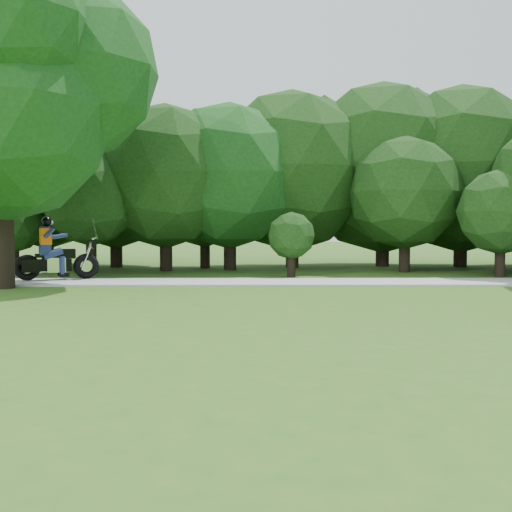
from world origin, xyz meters
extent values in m
plane|color=#2E5F1B|center=(0.00, 0.00, 0.00)|extent=(100.00, 100.00, 0.00)
cube|color=#ACACA7|center=(0.00, 8.00, 0.03)|extent=(60.00, 2.20, 0.06)
cylinder|color=black|center=(2.15, 12.31, 0.79)|extent=(0.41, 0.41, 1.58)
sphere|color=black|center=(2.15, 12.31, 2.95)|extent=(4.21, 4.21, 4.21)
cylinder|color=black|center=(4.86, 10.12, 0.63)|extent=(0.35, 0.35, 1.26)
sphere|color=black|center=(4.86, 10.12, 2.21)|extent=(2.91, 2.91, 2.91)
cylinder|color=black|center=(1.96, 15.45, 0.90)|extent=(0.56, 0.56, 1.80)
sphere|color=black|center=(1.96, 15.45, 4.12)|extent=(7.15, 7.15, 7.15)
cylinder|color=black|center=(-12.34, 16.27, 0.90)|extent=(0.52, 0.52, 1.80)
sphere|color=black|center=(-12.34, 16.27, 3.86)|extent=(6.33, 6.33, 6.33)
cylinder|color=black|center=(-4.37, 13.49, 0.90)|extent=(0.48, 0.48, 1.80)
sphere|color=#134417|center=(-4.37, 13.49, 3.65)|extent=(5.68, 5.68, 5.68)
cylinder|color=black|center=(-6.78, 12.94, 0.90)|extent=(0.48, 0.48, 1.80)
sphere|color=black|center=(-6.78, 12.94, 3.59)|extent=(5.50, 5.50, 5.50)
cylinder|color=black|center=(-5.41, 14.41, 0.77)|extent=(0.40, 0.40, 1.53)
sphere|color=black|center=(-5.41, 14.41, 2.82)|extent=(3.98, 3.98, 3.98)
cylinder|color=black|center=(5.09, 14.97, 0.90)|extent=(0.54, 0.54, 1.80)
sphere|color=black|center=(5.09, 14.97, 4.04)|extent=(6.89, 6.89, 6.89)
cylinder|color=black|center=(-1.87, 14.77, 0.90)|extent=(0.53, 0.53, 1.80)
sphere|color=black|center=(-1.87, 14.77, 3.94)|extent=(6.59, 6.59, 6.59)
cylinder|color=black|center=(-9.11, 14.97, 0.90)|extent=(0.50, 0.50, 1.80)
sphere|color=black|center=(-9.11, 14.97, 3.73)|extent=(5.94, 5.94, 5.94)
cylinder|color=black|center=(-2.19, 10.18, 0.44)|extent=(0.28, 0.28, 0.88)
sphere|color=black|center=(-2.19, 10.18, 1.40)|extent=(1.61, 1.61, 1.61)
cylinder|color=black|center=(-12.10, 11.79, 0.57)|extent=(0.31, 0.31, 1.13)
sphere|color=black|center=(-12.10, 11.79, 1.84)|extent=(2.18, 2.18, 2.18)
cylinder|color=black|center=(-9.33, 11.79, 0.80)|extent=(0.38, 0.38, 1.60)
sphere|color=black|center=(-9.33, 11.79, 2.75)|extent=(3.54, 3.54, 3.54)
cylinder|color=black|center=(-10.50, 6.50, 2.10)|extent=(0.68, 0.68, 4.20)
sphere|color=#134417|center=(-8.74, 7.30, 6.20)|extent=(5.12, 5.12, 5.12)
torus|color=black|center=(-10.41, 8.22, 0.46)|extent=(0.83, 0.53, 0.80)
torus|color=black|center=(-8.78, 8.92, 0.46)|extent=(0.83, 0.53, 0.80)
cube|color=black|center=(-9.79, 8.49, 0.52)|extent=(1.28, 0.75, 0.37)
cube|color=silver|center=(-9.63, 8.56, 0.52)|extent=(0.66, 0.57, 0.46)
cube|color=black|center=(-9.36, 8.67, 0.86)|extent=(0.68, 0.55, 0.30)
cube|color=black|center=(-9.92, 8.43, 0.82)|extent=(0.69, 0.57, 0.11)
cylinder|color=silver|center=(-8.73, 8.94, 0.86)|extent=(0.44, 0.22, 1.03)
cylinder|color=silver|center=(-8.56, 9.01, 1.35)|extent=(0.33, 0.69, 0.04)
cube|color=black|center=(-10.26, 8.01, 0.52)|extent=(0.50, 0.32, 0.39)
cube|color=black|center=(-10.46, 8.48, 0.52)|extent=(0.50, 0.32, 0.39)
cube|color=navy|center=(-9.92, 8.43, 0.98)|extent=(0.49, 0.54, 0.28)
cube|color=navy|center=(-9.90, 8.44, 1.39)|extent=(0.46, 0.56, 0.64)
cube|color=#FF6C05|center=(-9.90, 8.44, 1.41)|extent=(0.51, 0.62, 0.50)
sphere|color=black|center=(-9.87, 8.45, 1.87)|extent=(0.32, 0.32, 0.32)
camera|label=1|loc=(-3.48, -11.41, 1.84)|focal=45.00mm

